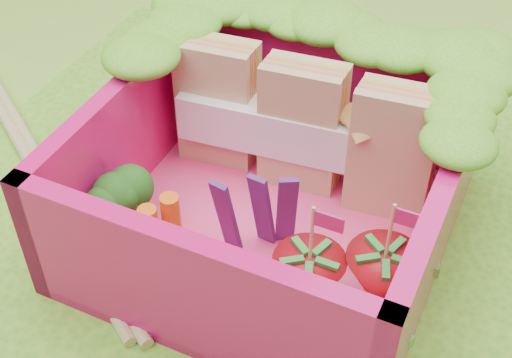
{
  "coord_description": "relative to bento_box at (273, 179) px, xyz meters",
  "views": [
    {
      "loc": [
        0.91,
        -1.81,
        2.08
      ],
      "look_at": [
        0.07,
        -0.02,
        0.28
      ],
      "focal_mm": 50.0,
      "sensor_mm": 36.0,
      "label": 1
    }
  ],
  "objects": [
    {
      "name": "placemat",
      "position": [
        -0.14,
        0.02,
        -0.29
      ],
      "size": [
        2.6,
        2.6,
        0.03
      ],
      "primitive_type": "cube",
      "color": "#5EAE27",
      "rests_on": "ground"
    },
    {
      "name": "strawberry_right",
      "position": [
        0.5,
        -0.22,
        -0.09
      ],
      "size": [
        0.26,
        0.26,
        0.5
      ],
      "color": "red",
      "rests_on": "bento_floor"
    },
    {
      "name": "chopsticks",
      "position": [
        -1.14,
        -0.05,
        -0.25
      ],
      "size": [
        2.0,
        1.33,
        0.05
      ],
      "color": "tan",
      "rests_on": "placemat"
    },
    {
      "name": "bento_floor",
      "position": [
        0.0,
        -0.0,
        -0.25
      ],
      "size": [
        1.3,
        1.3,
        0.05
      ],
      "primitive_type": "cube",
      "color": "#FF4182",
      "rests_on": "placemat"
    },
    {
      "name": "snap_peas",
      "position": [
        0.4,
        -0.22,
        -0.2
      ],
      "size": [
        0.57,
        0.54,
        0.05
      ],
      "color": "green",
      "rests_on": "bento_floor"
    },
    {
      "name": "sandwich_stack",
      "position": [
        0.01,
        0.28,
        0.05
      ],
      "size": [
        1.07,
        0.27,
        0.56
      ],
      "color": "tan",
      "rests_on": "bento_floor"
    },
    {
      "name": "lettuce_ruffle",
      "position": [
        -0.0,
        0.5,
        0.33
      ],
      "size": [
        1.43,
        0.83,
        0.11
      ],
      "color": "#459C1C",
      "rests_on": "bento_box"
    },
    {
      "name": "strawberry_left",
      "position": [
        0.28,
        -0.33,
        -0.09
      ],
      "size": [
        0.25,
        0.25,
        0.49
      ],
      "color": "red",
      "rests_on": "bento_floor"
    },
    {
      "name": "bento_box",
      "position": [
        0.0,
        0.0,
        0.0
      ],
      "size": [
        1.3,
        1.3,
        0.55
      ],
      "color": "#DE1267",
      "rests_on": "placemat"
    },
    {
      "name": "carrot_sticks",
      "position": [
        -0.29,
        -0.33,
        -0.09
      ],
      "size": [
        0.12,
        0.15,
        0.27
      ],
      "color": "orange",
      "rests_on": "bento_floor"
    },
    {
      "name": "broccoli",
      "position": [
        -0.5,
        -0.3,
        -0.04
      ],
      "size": [
        0.31,
        0.31,
        0.26
      ],
      "color": "#599146",
      "rests_on": "bento_floor"
    },
    {
      "name": "ground",
      "position": [
        -0.14,
        0.02,
        -0.31
      ],
      "size": [
        14.0,
        14.0,
        0.0
      ],
      "primitive_type": "plane",
      "color": "#9ECC39",
      "rests_on": "ground"
    },
    {
      "name": "purple_wedges",
      "position": [
        0.01,
        -0.15,
        -0.04
      ],
      "size": [
        0.25,
        0.16,
        0.38
      ],
      "color": "#3F1856",
      "rests_on": "bento_floor"
    }
  ]
}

